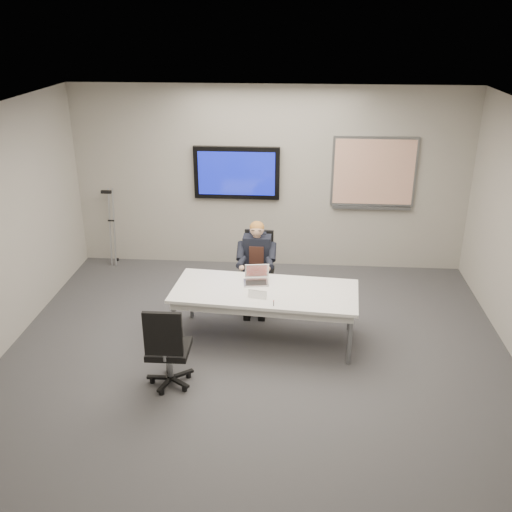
# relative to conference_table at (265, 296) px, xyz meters

# --- Properties ---
(floor) EXTENTS (6.00, 6.00, 0.02)m
(floor) POSITION_rel_conference_table_xyz_m (-0.07, -0.68, -0.60)
(floor) COLOR #3A3A3C
(floor) RESTS_ON ground
(ceiling) EXTENTS (6.00, 6.00, 0.02)m
(ceiling) POSITION_rel_conference_table_xyz_m (-0.07, -0.68, 2.20)
(ceiling) COLOR silver
(ceiling) RESTS_ON wall_back
(wall_back) EXTENTS (6.00, 0.02, 2.80)m
(wall_back) POSITION_rel_conference_table_xyz_m (-0.07, 2.32, 0.80)
(wall_back) COLOR #A29E92
(wall_back) RESTS_ON ground
(wall_front) EXTENTS (6.00, 0.02, 2.80)m
(wall_front) POSITION_rel_conference_table_xyz_m (-0.07, -3.68, 0.80)
(wall_front) COLOR #A29E92
(wall_front) RESTS_ON ground
(conference_table) EXTENTS (2.27, 1.10, 0.68)m
(conference_table) POSITION_rel_conference_table_xyz_m (0.00, 0.00, 0.00)
(conference_table) COLOR white
(conference_table) RESTS_ON ground
(tv_display) EXTENTS (1.30, 0.09, 0.80)m
(tv_display) POSITION_rel_conference_table_xyz_m (-0.57, 2.27, 0.90)
(tv_display) COLOR black
(tv_display) RESTS_ON wall_back
(whiteboard) EXTENTS (1.25, 0.08, 1.10)m
(whiteboard) POSITION_rel_conference_table_xyz_m (1.48, 2.29, 0.93)
(whiteboard) COLOR gray
(whiteboard) RESTS_ON wall_back
(office_chair_far) EXTENTS (0.50, 0.50, 0.99)m
(office_chair_far) POSITION_rel_conference_table_xyz_m (-0.16, 1.03, -0.29)
(office_chair_far) COLOR black
(office_chair_far) RESTS_ON ground
(office_chair_near) EXTENTS (0.48, 0.48, 0.99)m
(office_chair_near) POSITION_rel_conference_table_xyz_m (-0.96, -1.04, -0.29)
(office_chair_near) COLOR black
(office_chair_near) RESTS_ON ground
(seated_person) EXTENTS (0.38, 0.64, 1.21)m
(seated_person) POSITION_rel_conference_table_xyz_m (-0.17, 0.80, -0.12)
(seated_person) COLOR #1F2434
(seated_person) RESTS_ON office_chair_far
(crutch) EXTENTS (0.29, 0.51, 1.31)m
(crutch) POSITION_rel_conference_table_xyz_m (-2.54, 2.14, 0.04)
(crutch) COLOR #AFB2B7
(crutch) RESTS_ON ground
(laptop) EXTENTS (0.32, 0.31, 0.21)m
(laptop) POSITION_rel_conference_table_xyz_m (-0.12, 0.22, 0.13)
(laptop) COLOR #ACACAE
(laptop) RESTS_ON conference_table
(name_tent) EXTENTS (0.23, 0.10, 0.09)m
(name_tent) POSITION_rel_conference_table_xyz_m (-0.08, -0.20, 0.12)
(name_tent) COLOR white
(name_tent) RESTS_ON conference_table
(pen) EXTENTS (0.01, 0.13, 0.01)m
(pen) POSITION_rel_conference_table_xyz_m (0.12, -0.34, 0.08)
(pen) COLOR black
(pen) RESTS_ON conference_table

